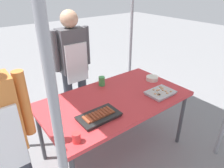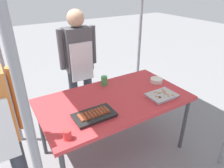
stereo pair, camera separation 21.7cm
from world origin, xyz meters
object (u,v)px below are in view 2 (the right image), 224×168
object	(u,v)px
stall_table	(114,102)
tray_meat_skewers	(162,95)
drink_cup_near_edge	(104,81)
drink_cup_by_wok	(67,134)
vendor_woman	(79,60)
tray_grilled_sausages	(94,115)
condiment_bowl	(156,80)

from	to	relation	value
stall_table	tray_meat_skewers	world-z (taller)	tray_meat_skewers
tray_meat_skewers	drink_cup_near_edge	size ratio (longest dim) A/B	2.75
drink_cup_near_edge	drink_cup_by_wok	size ratio (longest dim) A/B	1.29
vendor_woman	drink_cup_by_wok	bearing A→B (deg)	62.52
stall_table	tray_grilled_sausages	size ratio (longest dim) A/B	4.11
drink_cup_by_wok	vendor_woman	size ratio (longest dim) A/B	0.05
stall_table	drink_cup_by_wok	bearing A→B (deg)	-152.32
tray_meat_skewers	tray_grilled_sausages	bearing A→B (deg)	176.13
condiment_bowl	tray_grilled_sausages	bearing A→B (deg)	-165.98
tray_grilled_sausages	stall_table	bearing A→B (deg)	29.32
tray_grilled_sausages	vendor_woman	xyz separation A→B (m)	(0.29, 1.01, 0.17)
tray_grilled_sausages	drink_cup_near_edge	size ratio (longest dim) A/B	3.48
drink_cup_by_wok	vendor_woman	bearing A→B (deg)	62.52
tray_grilled_sausages	condiment_bowl	xyz separation A→B (m)	(0.99, 0.25, 0.00)
tray_meat_skewers	drink_cup_near_edge	world-z (taller)	drink_cup_near_edge
condiment_bowl	vendor_woman	xyz separation A→B (m)	(-0.70, 0.76, 0.16)
vendor_woman	tray_grilled_sausages	bearing A→B (deg)	74.02
drink_cup_near_edge	drink_cup_by_wok	bearing A→B (deg)	-136.75
stall_table	condiment_bowl	size ratio (longest dim) A/B	10.59
drink_cup_by_wok	vendor_woman	world-z (taller)	vendor_woman
condiment_bowl	drink_cup_by_wok	xyz separation A→B (m)	(-1.31, -0.40, 0.02)
stall_table	vendor_woman	bearing A→B (deg)	93.59
tray_grilled_sausages	drink_cup_near_edge	world-z (taller)	drink_cup_near_edge
stall_table	vendor_woman	world-z (taller)	vendor_woman
drink_cup_near_edge	vendor_woman	distance (m)	0.52
tray_grilled_sausages	vendor_woman	size ratio (longest dim) A/B	0.25
stall_table	tray_meat_skewers	bearing A→B (deg)	-28.20
drink_cup_near_edge	vendor_woman	size ratio (longest dim) A/B	0.07
tray_meat_skewers	vendor_woman	size ratio (longest dim) A/B	0.19
tray_grilled_sausages	tray_meat_skewers	size ratio (longest dim) A/B	1.26
stall_table	tray_meat_skewers	distance (m)	0.52
stall_table	condiment_bowl	xyz separation A→B (m)	(0.65, 0.06, 0.08)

